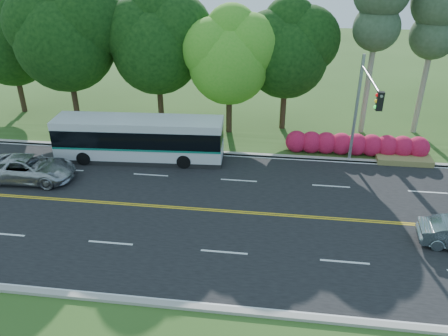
# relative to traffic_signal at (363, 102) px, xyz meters

# --- Properties ---
(ground) EXTENTS (120.00, 120.00, 0.00)m
(ground) POSITION_rel_traffic_signal_xyz_m (-6.49, -5.40, -4.67)
(ground) COLOR #2B4B19
(ground) RESTS_ON ground
(road) EXTENTS (60.00, 14.00, 0.02)m
(road) POSITION_rel_traffic_signal_xyz_m (-6.49, -5.40, -4.66)
(road) COLOR black
(road) RESTS_ON ground
(curb_north) EXTENTS (60.00, 0.30, 0.15)m
(curb_north) POSITION_rel_traffic_signal_xyz_m (-6.49, 1.75, -4.60)
(curb_north) COLOR #A39E93
(curb_north) RESTS_ON ground
(curb_south) EXTENTS (60.00, 0.30, 0.15)m
(curb_south) POSITION_rel_traffic_signal_xyz_m (-6.49, -12.55, -4.60)
(curb_south) COLOR #A39E93
(curb_south) RESTS_ON ground
(grass_verge) EXTENTS (60.00, 4.00, 0.10)m
(grass_verge) POSITION_rel_traffic_signal_xyz_m (-6.49, 3.60, -4.62)
(grass_verge) COLOR #2B4B19
(grass_verge) RESTS_ON ground
(lane_markings) EXTENTS (57.60, 13.82, 0.00)m
(lane_markings) POSITION_rel_traffic_signal_xyz_m (-6.59, -5.40, -4.65)
(lane_markings) COLOR gold
(lane_markings) RESTS_ON road
(tree_row) EXTENTS (44.70, 9.10, 13.84)m
(tree_row) POSITION_rel_traffic_signal_xyz_m (-11.65, 6.73, 2.06)
(tree_row) COLOR #2F2014
(tree_row) RESTS_ON ground
(bougainvillea_hedge) EXTENTS (9.50, 2.25, 1.50)m
(bougainvillea_hedge) POSITION_rel_traffic_signal_xyz_m (0.69, 2.75, -3.95)
(bougainvillea_hedge) COLOR maroon
(bougainvillea_hedge) RESTS_ON ground
(traffic_signal) EXTENTS (0.42, 6.10, 7.00)m
(traffic_signal) POSITION_rel_traffic_signal_xyz_m (0.00, 0.00, 0.00)
(traffic_signal) COLOR #919499
(traffic_signal) RESTS_ON ground
(transit_bus) EXTENTS (10.99, 2.98, 2.85)m
(transit_bus) POSITION_rel_traffic_signal_xyz_m (-13.77, 0.21, -3.24)
(transit_bus) COLOR silver
(transit_bus) RESTS_ON road
(suv) EXTENTS (5.53, 2.68, 1.52)m
(suv) POSITION_rel_traffic_signal_xyz_m (-19.55, -3.40, -3.89)
(suv) COLOR #AAABAE
(suv) RESTS_ON road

